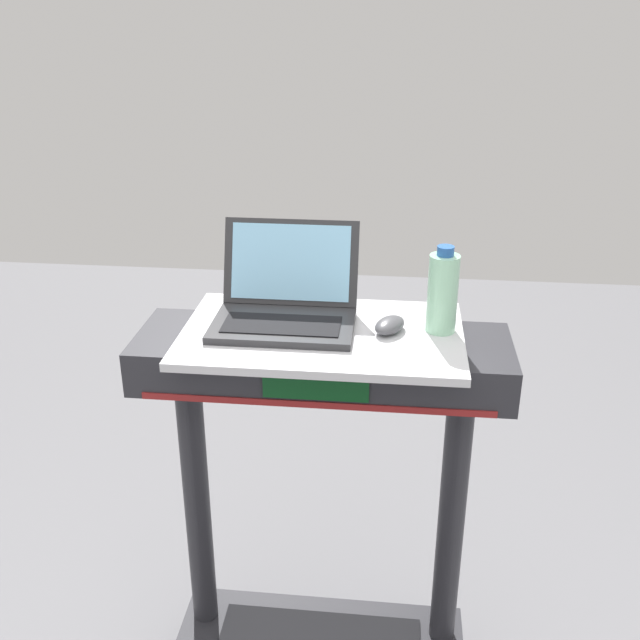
% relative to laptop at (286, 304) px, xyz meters
% --- Properties ---
extents(desk_board, '(0.67, 0.42, 0.02)m').
position_rel_laptop_xyz_m(desk_board, '(0.09, -0.05, -0.06)').
color(desk_board, silver).
rests_on(desk_board, treadmill_base).
extents(laptop, '(0.34, 0.29, 0.22)m').
position_rel_laptop_xyz_m(laptop, '(0.00, 0.00, 0.00)').
color(laptop, '#2D2D30').
rests_on(laptop, desk_board).
extents(computer_mouse, '(0.10, 0.12, 0.03)m').
position_rel_laptop_xyz_m(computer_mouse, '(0.25, -0.03, -0.03)').
color(computer_mouse, '#4C4C51').
rests_on(computer_mouse, desk_board).
extents(water_bottle, '(0.07, 0.07, 0.21)m').
position_rel_laptop_xyz_m(water_bottle, '(0.37, -0.01, 0.05)').
color(water_bottle, '#9EDBB2').
rests_on(water_bottle, desk_board).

